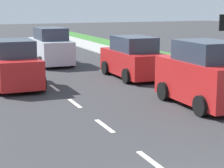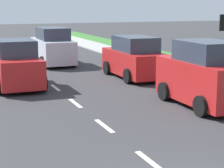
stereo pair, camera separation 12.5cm
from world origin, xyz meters
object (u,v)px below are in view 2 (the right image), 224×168
at_px(car_parked_curbside, 205,76).
at_px(car_oncoming_lead, 16,65).
at_px(car_outgoing_far, 53,47).
at_px(car_parked_far, 134,59).

xyz_separation_m(car_parked_curbside, car_oncoming_lead, (-5.60, 5.69, -0.12)).
xyz_separation_m(car_outgoing_far, car_oncoming_lead, (-3.01, -6.10, -0.07)).
relative_size(car_outgoing_far, car_parked_far, 1.04).
relative_size(car_oncoming_lead, car_parked_far, 0.92).
relative_size(car_outgoing_far, car_oncoming_lead, 1.13).
distance_m(car_oncoming_lead, car_parked_far, 5.65).
xyz_separation_m(car_outgoing_far, car_parked_far, (2.63, -5.78, -0.08)).
bearing_deg(car_parked_curbside, car_parked_far, 89.55).
bearing_deg(car_parked_far, car_outgoing_far, 114.49).
bearing_deg(car_parked_far, car_oncoming_lead, -176.74).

